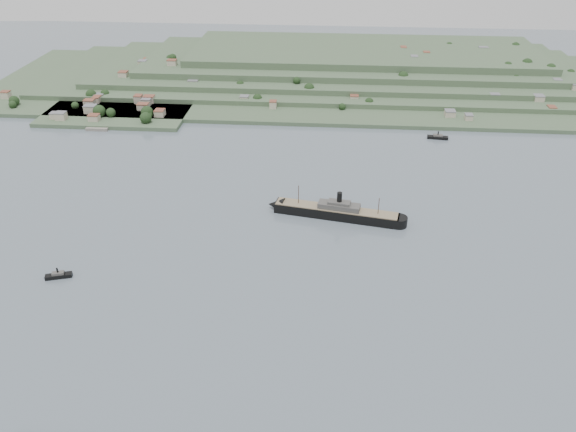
{
  "coord_description": "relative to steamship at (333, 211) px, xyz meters",
  "views": [
    {
      "loc": [
        25.39,
        -301.07,
        210.42
      ],
      "look_at": [
        -1.21,
        30.0,
        13.52
      ],
      "focal_mm": 35.0,
      "sensor_mm": 36.0,
      "label": 1
    }
  ],
  "objects": [
    {
      "name": "steamship",
      "position": [
        0.0,
        0.0,
        0.0
      ],
      "size": [
        102.65,
        29.85,
        24.78
      ],
      "color": "black",
      "rests_on": "ground"
    },
    {
      "name": "ground",
      "position": [
        -29.62,
        -54.31,
        -4.58
      ],
      "size": [
        1400.0,
        1400.0,
        0.0
      ],
      "primitive_type": "plane",
      "color": "slate",
      "rests_on": "ground"
    },
    {
      "name": "far_peninsula",
      "position": [
        -1.72,
        338.79,
        7.3
      ],
      "size": [
        760.0,
        309.0,
        30.0
      ],
      "color": "#395136",
      "rests_on": "ground"
    },
    {
      "name": "ferry_west",
      "position": [
        -242.32,
        170.54,
        -3.13
      ],
      "size": [
        16.57,
        10.12,
        6.02
      ],
      "color": "black",
      "rests_on": "ground"
    },
    {
      "name": "tugboat",
      "position": [
        -168.48,
        -87.76,
        -2.83
      ],
      "size": [
        16.43,
        8.63,
        7.15
      ],
      "color": "black",
      "rests_on": "ground"
    },
    {
      "name": "ferry_east",
      "position": [
        98.72,
        155.0,
        -2.81
      ],
      "size": [
        19.95,
        7.33,
        7.32
      ],
      "color": "black",
      "rests_on": "ground"
    }
  ]
}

